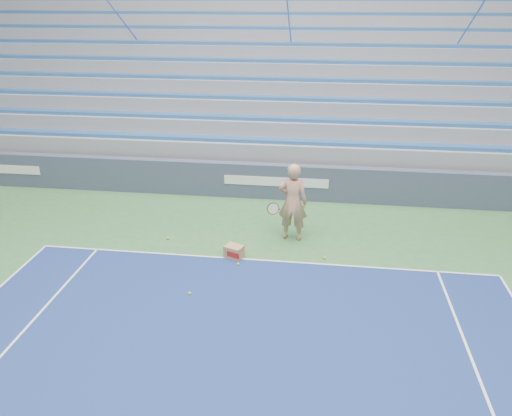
# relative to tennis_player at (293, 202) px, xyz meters

# --- Properties ---
(sponsor_barrier) EXTENTS (30.00, 0.32, 1.10)m
(sponsor_barrier) POSITION_rel_tennis_player_xyz_m (-0.67, 2.73, -0.48)
(sponsor_barrier) COLOR #3C445B
(sponsor_barrier) RESTS_ON ground
(bleachers) EXTENTS (31.00, 9.15, 7.30)m
(bleachers) POSITION_rel_tennis_player_xyz_m (-0.67, 8.44, 1.33)
(bleachers) COLOR gray
(bleachers) RESTS_ON ground
(tennis_player) EXTENTS (1.01, 0.90, 2.05)m
(tennis_player) POSITION_rel_tennis_player_xyz_m (0.00, 0.00, 0.00)
(tennis_player) COLOR tan
(tennis_player) RESTS_ON ground
(ball_box) EXTENTS (0.51, 0.46, 0.32)m
(ball_box) POSITION_rel_tennis_player_xyz_m (-1.31, -1.21, -0.87)
(ball_box) COLOR #A67D50
(ball_box) RESTS_ON ground
(tennis_ball_0) EXTENTS (0.07, 0.07, 0.07)m
(tennis_ball_0) POSITION_rel_tennis_player_xyz_m (-1.97, -2.94, -0.99)
(tennis_ball_0) COLOR #B2E22E
(tennis_ball_0) RESTS_ON ground
(tennis_ball_1) EXTENTS (0.07, 0.07, 0.07)m
(tennis_ball_1) POSITION_rel_tennis_player_xyz_m (-1.16, -1.57, -0.99)
(tennis_ball_1) COLOR #B2E22E
(tennis_ball_1) RESTS_ON ground
(tennis_ball_2) EXTENTS (0.07, 0.07, 0.07)m
(tennis_ball_2) POSITION_rel_tennis_player_xyz_m (0.86, -1.00, -0.99)
(tennis_ball_2) COLOR #B2E22E
(tennis_ball_2) RESTS_ON ground
(tennis_ball_3) EXTENTS (0.07, 0.07, 0.07)m
(tennis_ball_3) POSITION_rel_tennis_player_xyz_m (-3.19, -0.48, -0.99)
(tennis_ball_3) COLOR #B2E22E
(tennis_ball_3) RESTS_ON ground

